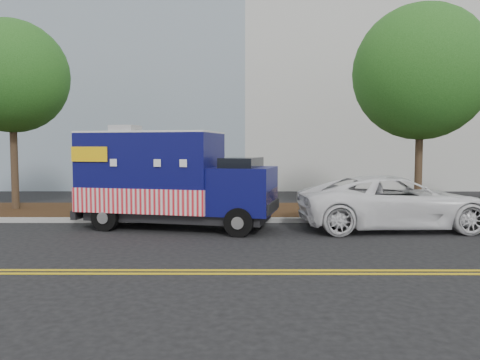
{
  "coord_description": "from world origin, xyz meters",
  "views": [
    {
      "loc": [
        1.81,
        -13.41,
        2.4
      ],
      "look_at": [
        1.76,
        0.6,
        1.42
      ],
      "focal_mm": 35.0,
      "sensor_mm": 36.0,
      "label": 1
    }
  ],
  "objects": [
    {
      "name": "white_car",
      "position": [
        6.34,
        0.28,
        0.78
      ],
      "size": [
        5.77,
        2.88,
        1.57
      ],
      "primitive_type": "imported",
      "rotation": [
        0.0,
        0.0,
        1.62
      ],
      "color": "white",
      "rests_on": "ground"
    },
    {
      "name": "centerline_near",
      "position": [
        0.0,
        -4.45,
        0.01
      ],
      "size": [
        120.0,
        0.1,
        0.01
      ],
      "primitive_type": "cube",
      "color": "gold",
      "rests_on": "ground"
    },
    {
      "name": "ground",
      "position": [
        0.0,
        0.0,
        0.0
      ],
      "size": [
        120.0,
        120.0,
        0.0
      ],
      "primitive_type": "plane",
      "color": "black",
      "rests_on": "ground"
    },
    {
      "name": "centerline_far",
      "position": [
        0.0,
        -4.7,
        0.01
      ],
      "size": [
        120.0,
        0.1,
        0.01
      ],
      "primitive_type": "cube",
      "color": "gold",
      "rests_on": "ground"
    },
    {
      "name": "tree_c",
      "position": [
        8.03,
        3.01,
        4.99
      ],
      "size": [
        4.67,
        4.67,
        7.33
      ],
      "color": "#38281C",
      "rests_on": "ground"
    },
    {
      "name": "food_truck",
      "position": [
        -0.39,
        0.48,
        1.39
      ],
      "size": [
        6.13,
        3.35,
        3.06
      ],
      "rotation": [
        0.0,
        0.0,
        -0.23
      ],
      "color": "black",
      "rests_on": "ground"
    },
    {
      "name": "mulch_strip",
      "position": [
        0.0,
        3.5,
        0.07
      ],
      "size": [
        120.0,
        4.0,
        0.15
      ],
      "primitive_type": "cube",
      "color": "black",
      "rests_on": "ground"
    },
    {
      "name": "tree_a",
      "position": [
        -6.53,
        3.68,
        4.96
      ],
      "size": [
        4.07,
        4.07,
        7.0
      ],
      "color": "#38281C",
      "rests_on": "ground"
    },
    {
      "name": "sign_post",
      "position": [
        -2.73,
        1.68,
        1.2
      ],
      "size": [
        0.06,
        0.06,
        2.4
      ],
      "primitive_type": "cube",
      "color": "#473828",
      "rests_on": "ground"
    },
    {
      "name": "curb",
      "position": [
        0.0,
        1.4,
        0.07
      ],
      "size": [
        120.0,
        0.18,
        0.15
      ],
      "primitive_type": "cube",
      "color": "#9E9E99",
      "rests_on": "ground"
    }
  ]
}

